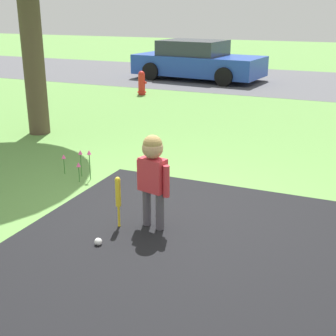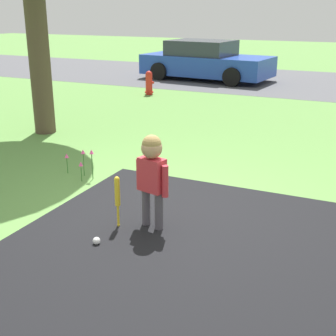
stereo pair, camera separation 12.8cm
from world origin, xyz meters
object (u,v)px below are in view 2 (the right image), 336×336
(sports_ball, at_px, (97,241))
(fire_hydrant, at_px, (149,83))
(child, at_px, (152,169))
(baseball_bat, at_px, (117,194))
(parked_car, at_px, (206,61))

(sports_ball, distance_m, fire_hydrant, 8.61)
(child, xyz_separation_m, baseball_bat, (-0.35, -0.15, -0.30))
(child, height_order, sports_ball, child)
(baseball_bat, relative_size, sports_ball, 7.48)
(child, distance_m, baseball_bat, 0.48)
(baseball_bat, height_order, fire_hydrant, fire_hydrant)
(child, bearing_deg, baseball_bat, -143.26)
(baseball_bat, height_order, sports_ball, baseball_bat)
(sports_ball, bearing_deg, fire_hydrant, 113.59)
(fire_hydrant, bearing_deg, sports_ball, -66.41)
(sports_ball, height_order, fire_hydrant, fire_hydrant)
(sports_ball, xyz_separation_m, parked_car, (-3.05, 11.20, 0.55))
(sports_ball, xyz_separation_m, fire_hydrant, (-3.45, 7.89, 0.28))
(parked_car, bearing_deg, child, -66.47)
(baseball_bat, distance_m, sports_ball, 0.57)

